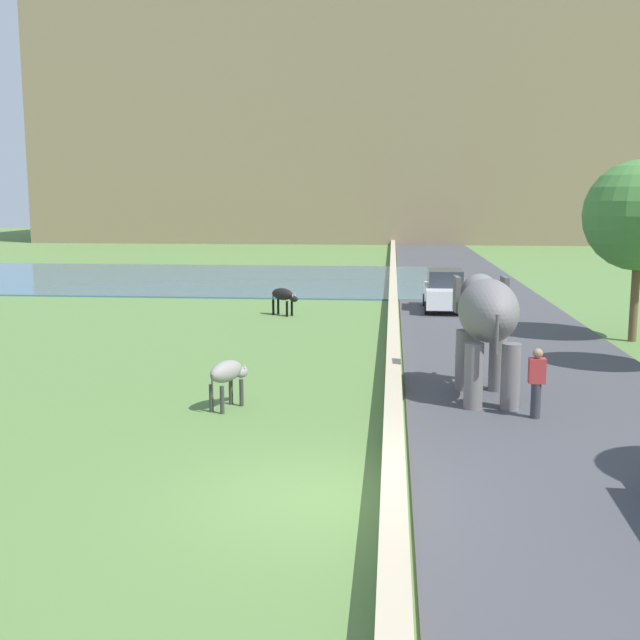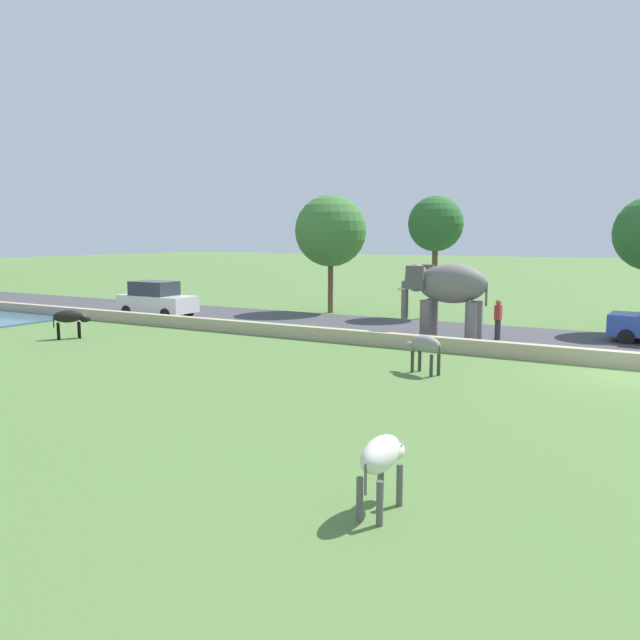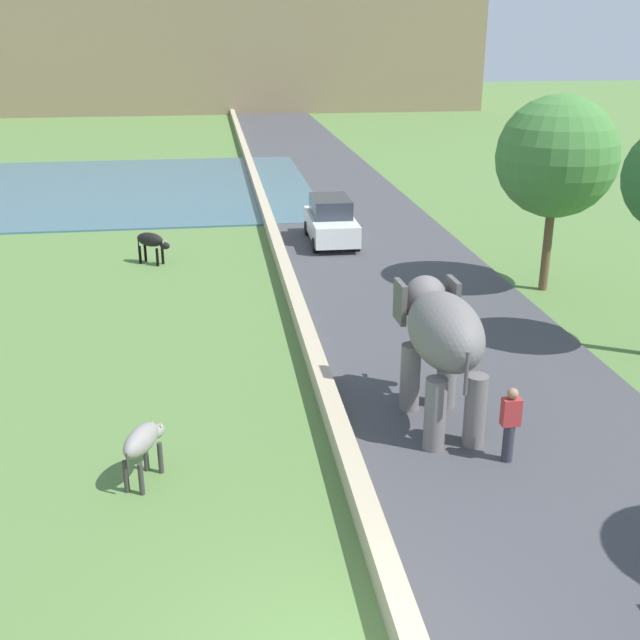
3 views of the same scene
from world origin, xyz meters
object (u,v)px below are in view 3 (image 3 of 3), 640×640
at_px(elephant, 441,336).
at_px(cow_grey, 143,442).
at_px(car_white, 331,221).
at_px(cow_black, 151,241).
at_px(person_beside_elephant, 510,424).

relative_size(elephant, cow_grey, 2.49).
distance_m(car_white, cow_black, 7.07).
xyz_separation_m(elephant, cow_grey, (-6.08, -1.43, -1.20)).
relative_size(person_beside_elephant, car_white, 0.41).
height_order(elephant, person_beside_elephant, elephant).
bearing_deg(person_beside_elephant, elephant, 117.20).
relative_size(car_white, cow_black, 3.00).
height_order(person_beside_elephant, cow_grey, person_beside_elephant).
xyz_separation_m(car_white, cow_grey, (-6.09, -16.41, -0.06)).
bearing_deg(cow_grey, elephant, 13.28).
bearing_deg(elephant, person_beside_elephant, -62.80).
xyz_separation_m(elephant, car_white, (0.01, 14.97, -1.14)).
bearing_deg(car_white, elephant, -90.03).
height_order(cow_black, cow_grey, same).
bearing_deg(person_beside_elephant, car_white, 93.11).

